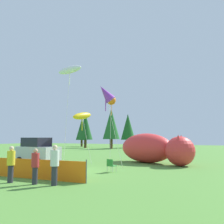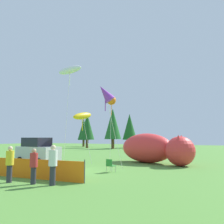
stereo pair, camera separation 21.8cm
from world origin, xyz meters
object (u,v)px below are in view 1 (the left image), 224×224
object	(u,v)px
inflatable_cat	(153,149)
kite_yellow_hero	(82,116)
folding_chair	(111,165)
spectator_in_red_shirt	(55,163)
spectator_in_blue_shirt	(35,165)
kite_white_ghost	(70,70)
spectator_in_white_shirt	(11,163)
parked_car	(37,152)
kite_orange_flower	(111,101)
kite_purple_delta	(106,93)

from	to	relation	value
inflatable_cat	kite_yellow_hero	bearing A→B (deg)	-133.10
kite_yellow_hero	folding_chair	bearing A→B (deg)	-40.01
folding_chair	spectator_in_red_shirt	size ratio (longest dim) A/B	0.45
inflatable_cat	spectator_in_blue_shirt	bearing A→B (deg)	-77.56
spectator_in_red_shirt	kite_yellow_hero	bearing A→B (deg)	115.89
spectator_in_blue_shirt	kite_yellow_hero	world-z (taller)	kite_yellow_hero
inflatable_cat	kite_white_ghost	distance (m)	9.80
spectator_in_white_shirt	spectator_in_blue_shirt	bearing A→B (deg)	8.50
parked_car	spectator_in_white_shirt	bearing A→B (deg)	-47.47
spectator_in_blue_shirt	kite_yellow_hero	bearing A→B (deg)	110.12
spectator_in_blue_shirt	spectator_in_red_shirt	xyz separation A→B (m)	(1.01, 0.19, 0.10)
folding_chair	kite_orange_flower	xyz separation A→B (m)	(-2.24, 4.56, 4.88)
inflatable_cat	kite_purple_delta	size ratio (longest dim) A/B	1.20
spectator_in_blue_shirt	spectator_in_red_shirt	distance (m)	1.03
spectator_in_white_shirt	kite_yellow_hero	world-z (taller)	kite_yellow_hero
folding_chair	kite_white_ghost	size ratio (longest dim) A/B	0.10
spectator_in_blue_shirt	kite_yellow_hero	size ratio (longest dim) A/B	0.36
parked_car	spectator_in_red_shirt	xyz separation A→B (m)	(6.84, -6.25, -0.05)
kite_white_ghost	spectator_in_white_shirt	bearing A→B (deg)	-74.43
parked_car	kite_yellow_hero	distance (m)	4.81
parked_car	spectator_in_red_shirt	size ratio (longest dim) A/B	2.19
spectator_in_white_shirt	spectator_in_red_shirt	bearing A→B (deg)	9.34
spectator_in_blue_shirt	kite_white_ghost	xyz separation A→B (m)	(-3.53, 7.50, 6.90)
parked_car	kite_orange_flower	distance (m)	7.43
inflatable_cat	kite_purple_delta	world-z (taller)	kite_purple_delta
inflatable_cat	spectator_in_red_shirt	distance (m)	11.64
inflatable_cat	kite_orange_flower	distance (m)	5.55
kite_orange_flower	kite_yellow_hero	bearing A→B (deg)	-169.83
spectator_in_red_shirt	kite_orange_flower	world-z (taller)	kite_orange_flower
spectator_in_white_shirt	spectator_in_red_shirt	size ratio (longest dim) A/B	0.96
inflatable_cat	spectator_in_red_shirt	size ratio (longest dim) A/B	3.97
parked_car	kite_white_ghost	bearing A→B (deg)	33.57
kite_orange_flower	kite_white_ghost	xyz separation A→B (m)	(-2.77, -2.26, 2.45)
folding_chair	kite_orange_flower	world-z (taller)	kite_orange_flower
kite_orange_flower	kite_yellow_hero	size ratio (longest dim) A/B	1.25
spectator_in_red_shirt	kite_white_ghost	size ratio (longest dim) A/B	0.23
parked_car	spectator_in_blue_shirt	xyz separation A→B (m)	(5.83, -6.44, -0.15)
kite_yellow_hero	kite_white_ghost	world-z (taller)	kite_white_ghost
parked_car	folding_chair	distance (m)	7.42
parked_car	folding_chair	world-z (taller)	parked_car
folding_chair	spectator_in_white_shirt	xyz separation A→B (m)	(-2.85, -5.41, 0.49)
spectator_in_white_shirt	kite_white_ghost	world-z (taller)	kite_white_ghost
folding_chair	kite_yellow_hero	xyz separation A→B (m)	(-4.87, 4.09, 3.61)
folding_chair	inflatable_cat	size ratio (longest dim) A/B	0.11
kite_purple_delta	spectator_in_blue_shirt	bearing A→B (deg)	-93.33
spectator_in_blue_shirt	kite_orange_flower	size ratio (longest dim) A/B	0.29
folding_chair	spectator_in_red_shirt	world-z (taller)	spectator_in_red_shirt
kite_white_ghost	spectator_in_blue_shirt	bearing A→B (deg)	-64.76
spectator_in_blue_shirt	kite_purple_delta	bearing A→B (deg)	86.67
spectator_in_blue_shirt	inflatable_cat	bearing A→B (deg)	79.04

